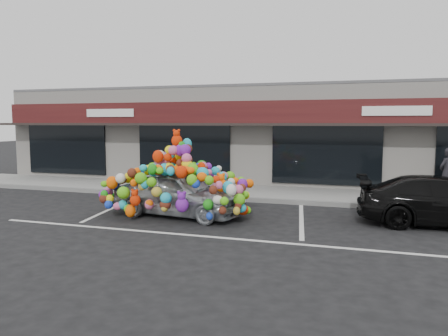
% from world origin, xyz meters
% --- Properties ---
extents(ground, '(90.00, 90.00, 0.00)m').
position_xyz_m(ground, '(0.00, 0.00, 0.00)').
color(ground, black).
rests_on(ground, ground).
extents(shop_building, '(24.00, 7.20, 4.31)m').
position_xyz_m(shop_building, '(0.00, 8.44, 2.16)').
color(shop_building, silver).
rests_on(shop_building, ground).
extents(sidewalk, '(26.00, 3.00, 0.15)m').
position_xyz_m(sidewalk, '(0.00, 4.00, 0.07)').
color(sidewalk, gray).
rests_on(sidewalk, ground).
extents(kerb, '(26.00, 0.18, 0.16)m').
position_xyz_m(kerb, '(0.00, 2.50, 0.07)').
color(kerb, slate).
rests_on(kerb, ground).
extents(parking_stripe_left, '(0.73, 4.37, 0.01)m').
position_xyz_m(parking_stripe_left, '(-3.20, 0.20, 0.00)').
color(parking_stripe_left, silver).
rests_on(parking_stripe_left, ground).
extents(parking_stripe_mid, '(0.73, 4.37, 0.01)m').
position_xyz_m(parking_stripe_mid, '(2.80, 0.20, 0.00)').
color(parking_stripe_mid, silver).
rests_on(parking_stripe_mid, ground).
extents(lane_line, '(14.00, 0.12, 0.01)m').
position_xyz_m(lane_line, '(2.00, -2.30, 0.00)').
color(lane_line, silver).
rests_on(lane_line, ground).
extents(toy_car, '(2.88, 4.46, 2.46)m').
position_xyz_m(toy_car, '(-0.71, -0.33, 0.83)').
color(toy_car, '#909499').
rests_on(toy_car, ground).
extents(black_sedan, '(2.17, 4.64, 1.31)m').
position_xyz_m(black_sedan, '(6.52, 0.68, 0.66)').
color(black_sedan, black).
rests_on(black_sedan, ground).
extents(pedestrian_a, '(0.75, 0.73, 1.74)m').
position_xyz_m(pedestrian_a, '(7.12, 4.35, 1.02)').
color(pedestrian_a, black).
rests_on(pedestrian_a, sidewalk).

